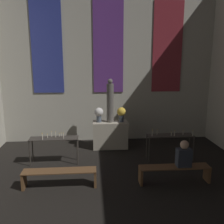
% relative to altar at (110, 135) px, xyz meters
% --- Properties ---
extents(wall_back, '(8.08, 0.16, 5.86)m').
position_rel_altar_xyz_m(wall_back, '(0.00, 0.95, 2.49)').
color(wall_back, '#B2AD9E').
rests_on(wall_back, ground_plane).
extents(altar, '(1.21, 0.59, 0.94)m').
position_rel_altar_xyz_m(altar, '(0.00, 0.00, 0.00)').
color(altar, '#ADA38E').
rests_on(altar, ground_plane).
extents(statue, '(0.24, 0.24, 1.50)m').
position_rel_altar_xyz_m(statue, '(0.00, 0.00, 1.18)').
color(statue, '#5B5651').
rests_on(statue, altar).
extents(flower_vase_left, '(0.30, 0.30, 0.51)m').
position_rel_altar_xyz_m(flower_vase_left, '(-0.39, 0.00, 0.78)').
color(flower_vase_left, '#4C5666').
rests_on(flower_vase_left, altar).
extents(flower_vase_right, '(0.30, 0.30, 0.51)m').
position_rel_altar_xyz_m(flower_vase_right, '(0.39, 0.00, 0.78)').
color(flower_vase_right, '#4C5666').
rests_on(flower_vase_right, altar).
extents(candle_rack_left, '(1.44, 0.41, 1.00)m').
position_rel_altar_xyz_m(candle_rack_left, '(-1.77, -1.24, 0.23)').
color(candle_rack_left, '#332D28').
rests_on(candle_rack_left, ground_plane).
extents(candle_rack_right, '(1.44, 0.41, 0.99)m').
position_rel_altar_xyz_m(candle_rack_right, '(1.77, -1.24, 0.23)').
color(candle_rack_right, '#332D28').
rests_on(candle_rack_right, ground_plane).
extents(pew_back_left, '(1.80, 0.36, 0.44)m').
position_rel_altar_xyz_m(pew_back_left, '(-1.45, -2.69, -0.15)').
color(pew_back_left, brown).
rests_on(pew_back_left, ground_plane).
extents(pew_back_right, '(1.80, 0.36, 0.44)m').
position_rel_altar_xyz_m(pew_back_right, '(1.45, -2.69, -0.15)').
color(pew_back_right, brown).
rests_on(pew_back_right, ground_plane).
extents(person_seated, '(0.36, 0.24, 0.68)m').
position_rel_altar_xyz_m(person_seated, '(1.67, -2.69, 0.27)').
color(person_seated, '#282D38').
rests_on(person_seated, pew_back_right).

